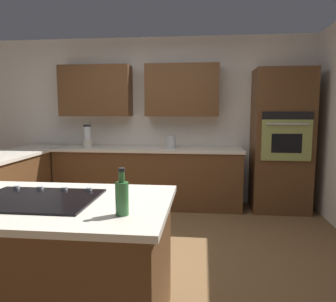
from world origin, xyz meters
The scene contains 11 objects.
ground_plane centered at (0.00, 0.00, 0.00)m, with size 14.00×14.00×0.00m, color brown.
wall_back centered at (0.07, -2.04, 1.43)m, with size 6.00×0.44×2.60m.
lower_cabinets_back centered at (0.10, -1.72, 0.43)m, with size 2.80×0.60×0.86m, color brown.
countertop_back centered at (0.10, -1.72, 0.88)m, with size 2.84×0.64×0.04m, color silver.
island_base centered at (0.33, 1.17, 0.43)m, with size 1.65×0.92×0.86m, color brown.
island_top centered at (0.33, 1.17, 0.88)m, with size 1.73×1.00×0.04m, color silver.
wall_oven centered at (-1.85, -1.72, 1.03)m, with size 0.80×0.66×2.05m.
cooktop centered at (0.33, 1.17, 0.91)m, with size 0.76×0.56×0.03m.
blender centered at (1.05, -1.71, 1.05)m, with size 0.15×0.15×0.35m.
kettle centered at (-0.25, -1.71, 0.99)m, with size 0.15×0.15×0.19m, color #B7BABF.
second_bottle centered at (-0.29, 1.39, 1.00)m, with size 0.07×0.07×0.26m.
Camera 1 is at (-0.73, 3.08, 1.48)m, focal length 34.45 mm.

